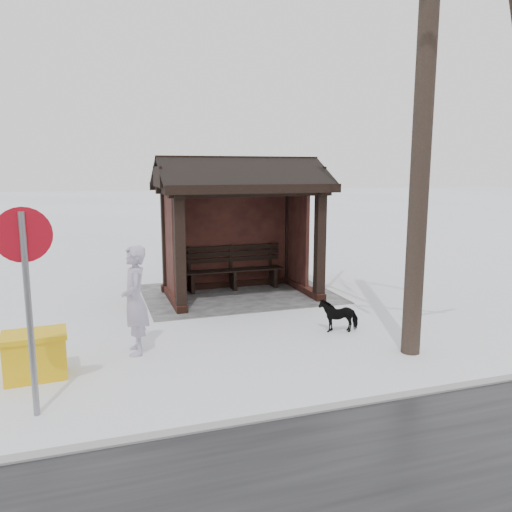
{
  "coord_description": "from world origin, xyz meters",
  "views": [
    {
      "loc": [
        3.09,
        10.46,
        2.8
      ],
      "look_at": [
        -0.1,
        0.8,
        1.04
      ],
      "focal_mm": 35.0,
      "sensor_mm": 36.0,
      "label": 1
    }
  ],
  "objects_px": {
    "bus_shelter": "(238,199)",
    "grit_bin": "(35,355)",
    "dog": "(339,315)",
    "road_sign": "(26,268)",
    "pedestrian": "(135,300)"
  },
  "relations": [
    {
      "from": "dog",
      "to": "road_sign",
      "type": "bearing_deg",
      "value": -58.71
    },
    {
      "from": "pedestrian",
      "to": "grit_bin",
      "type": "distance_m",
      "value": 1.57
    },
    {
      "from": "road_sign",
      "to": "pedestrian",
      "type": "bearing_deg",
      "value": -137.43
    },
    {
      "from": "pedestrian",
      "to": "grit_bin",
      "type": "xyz_separation_m",
      "value": [
        1.38,
        0.53,
        -0.52
      ]
    },
    {
      "from": "bus_shelter",
      "to": "grit_bin",
      "type": "height_order",
      "value": "bus_shelter"
    },
    {
      "from": "pedestrian",
      "to": "road_sign",
      "type": "distance_m",
      "value": 2.27
    },
    {
      "from": "bus_shelter",
      "to": "dog",
      "type": "distance_m",
      "value": 3.7
    },
    {
      "from": "pedestrian",
      "to": "dog",
      "type": "distance_m",
      "value": 3.52
    },
    {
      "from": "road_sign",
      "to": "grit_bin",
      "type": "bearing_deg",
      "value": -94.51
    },
    {
      "from": "pedestrian",
      "to": "grit_bin",
      "type": "relative_size",
      "value": 1.94
    },
    {
      "from": "grit_bin",
      "to": "road_sign",
      "type": "xyz_separation_m",
      "value": [
        -0.1,
        1.13,
        1.41
      ]
    },
    {
      "from": "pedestrian",
      "to": "grit_bin",
      "type": "height_order",
      "value": "pedestrian"
    },
    {
      "from": "bus_shelter",
      "to": "road_sign",
      "type": "bearing_deg",
      "value": 50.92
    },
    {
      "from": "dog",
      "to": "grit_bin",
      "type": "height_order",
      "value": "grit_bin"
    },
    {
      "from": "dog",
      "to": "road_sign",
      "type": "relative_size",
      "value": 0.28
    }
  ]
}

